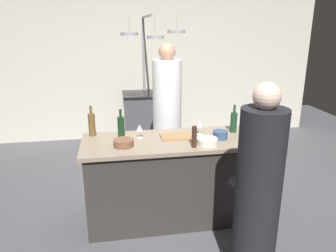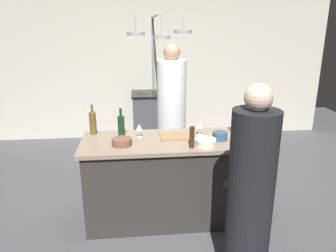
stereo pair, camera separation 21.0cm
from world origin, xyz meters
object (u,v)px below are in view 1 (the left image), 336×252
mixing_bowl_ceramic (207,141)px  wine_glass_near_right_guest (200,125)px  chef (167,117)px  guest_right (258,196)px  cutting_board (176,136)px  wine_bottle_green (234,122)px  mixing_bowl_wooden (124,143)px  wine_bottle_red (121,126)px  bar_stool_right (241,212)px  wine_bottle_amber (92,124)px  mixing_bowl_blue (220,135)px  stove_range (146,118)px  wine_glass_by_chef (140,128)px  pepper_mill (194,137)px

mixing_bowl_ceramic → wine_glass_near_right_guest: bearing=89.8°
chef → guest_right: bearing=-80.1°
wine_glass_near_right_guest → cutting_board: bearing=-169.2°
wine_bottle_green → mixing_bowl_wooden: size_ratio=1.55×
cutting_board → wine_bottle_red: 0.58m
wine_glass_near_right_guest → guest_right: bearing=-81.4°
wine_bottle_red → wine_glass_near_right_guest: 0.83m
bar_stool_right → wine_bottle_green: size_ratio=2.24×
wine_bottle_green → mixing_bowl_ceramic: 0.51m
wine_bottle_amber → mixing_bowl_blue: bearing=-13.7°
mixing_bowl_blue → wine_bottle_red: bearing=167.0°
chef → mixing_bowl_ceramic: (0.19, -1.26, 0.09)m
stove_range → cutting_board: (0.07, -2.39, 0.46)m
cutting_board → wine_bottle_red: bearing=168.1°
mixing_bowl_blue → stove_range: bearing=101.6°
wine_glass_near_right_guest → mixing_bowl_blue: 0.25m
cutting_board → mixing_bowl_ceramic: mixing_bowl_ceramic is taller
cutting_board → wine_glass_by_chef: bearing=174.0°
pepper_mill → mixing_bowl_blue: 0.38m
bar_stool_right → mixing_bowl_ceramic: mixing_bowl_ceramic is taller
stove_range → guest_right: guest_right is taller
pepper_mill → mixing_bowl_ceramic: (0.15, 0.05, -0.07)m
bar_stool_right → wine_bottle_amber: 1.73m
wine_bottle_amber → mixing_bowl_blue: wine_bottle_amber is taller
bar_stool_right → mixing_bowl_wooden: mixing_bowl_wooden is taller
mixing_bowl_wooden → guest_right: bearing=-42.4°
mixing_bowl_ceramic → stove_range: bearing=97.2°
stove_range → bar_stool_right: stove_range is taller
wine_bottle_red → mixing_bowl_ceramic: wine_bottle_red is taller
bar_stool_right → wine_bottle_red: size_ratio=2.28×
cutting_board → pepper_mill: 0.34m
cutting_board → wine_glass_by_chef: 0.39m
mixing_bowl_wooden → wine_glass_near_right_guest: bearing=15.2°
guest_right → wine_bottle_red: bearing=130.0°
pepper_mill → wine_bottle_amber: size_ratio=0.65×
wine_glass_by_chef → wine_glass_near_right_guest: bearing=1.0°
bar_stool_right → wine_bottle_red: (-1.04, 0.80, 0.64)m
guest_right → wine_bottle_amber: bearing=135.6°
wine_glass_by_chef → mixing_bowl_ceramic: 0.71m
wine_glass_by_chef → mixing_bowl_ceramic: wine_glass_by_chef is taller
wine_bottle_amber → mixing_bowl_wooden: 0.50m
stove_range → cutting_board: 2.43m
pepper_mill → mixing_bowl_wooden: size_ratio=1.07×
wine_glass_near_right_guest → wine_glass_by_chef: 0.64m
wine_glass_near_right_guest → wine_bottle_amber: bearing=172.3°
wine_glass_by_chef → pepper_mill: bearing=-35.0°
guest_right → wine_bottle_amber: size_ratio=5.06×
stove_range → mixing_bowl_ceramic: mixing_bowl_ceramic is taller
bar_stool_right → wine_bottle_green: bearing=76.8°
wine_glass_near_right_guest → mixing_bowl_blue: bearing=-42.9°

